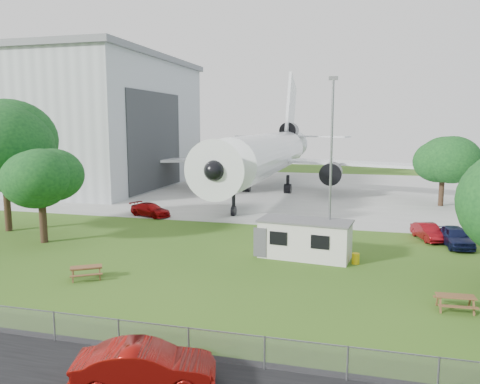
% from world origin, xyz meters
% --- Properties ---
extents(ground, '(160.00, 160.00, 0.00)m').
position_xyz_m(ground, '(0.00, 0.00, 0.00)').
color(ground, '#497122').
extents(concrete_apron, '(120.00, 46.00, 0.03)m').
position_xyz_m(concrete_apron, '(0.00, 38.00, 0.01)').
color(concrete_apron, '#B7B7B2').
rests_on(concrete_apron, ground).
extents(hangar, '(43.00, 31.00, 18.55)m').
position_xyz_m(hangar, '(-37.97, 36.00, 9.41)').
color(hangar, '#B2B7BC').
rests_on(hangar, ground).
extents(airliner, '(46.36, 47.73, 17.69)m').
position_xyz_m(airliner, '(-2.00, 35.86, 5.27)').
color(airliner, white).
rests_on(airliner, ground).
extents(site_cabin, '(6.89, 3.41, 2.62)m').
position_xyz_m(site_cabin, '(6.65, 5.62, 1.31)').
color(site_cabin, silver).
rests_on(site_cabin, ground).
extents(picnic_west, '(2.32, 2.23, 0.76)m').
position_xyz_m(picnic_west, '(-5.25, -2.13, 0.00)').
color(picnic_west, brown).
rests_on(picnic_west, ground).
extents(picnic_east, '(1.88, 1.60, 0.76)m').
position_xyz_m(picnic_east, '(14.89, -1.66, 0.00)').
color(picnic_east, brown).
rests_on(picnic_east, ground).
extents(fence, '(58.00, 0.04, 1.30)m').
position_xyz_m(fence, '(0.00, -9.50, 0.00)').
color(fence, gray).
rests_on(fence, ground).
extents(lamp_mast, '(0.16, 0.16, 12.00)m').
position_xyz_m(lamp_mast, '(8.20, 6.20, 6.00)').
color(lamp_mast, slate).
rests_on(lamp_mast, ground).
extents(tree_west_big, '(9.16, 9.16, 12.03)m').
position_xyz_m(tree_west_big, '(-18.83, 7.27, 7.44)').
color(tree_west_big, '#382619').
rests_on(tree_west_big, ground).
extents(tree_west_small, '(6.10, 6.10, 8.02)m').
position_xyz_m(tree_west_small, '(-13.31, 4.63, 4.96)').
color(tree_west_small, '#382619').
rests_on(tree_west_small, ground).
extents(tree_far_apron, '(6.43, 6.43, 8.34)m').
position_xyz_m(tree_far_apron, '(18.76, 29.68, 5.12)').
color(tree_far_apron, '#382619').
rests_on(tree_far_apron, ground).
extents(car_centre_sedan, '(5.10, 3.02, 1.59)m').
position_xyz_m(car_centre_sedan, '(3.30, -11.82, 0.79)').
color(car_centre_sedan, maroon).
rests_on(car_centre_sedan, ground).
extents(car_ne_hatch, '(2.43, 4.64, 1.51)m').
position_xyz_m(car_ne_hatch, '(17.10, 11.33, 0.75)').
color(car_ne_hatch, black).
rests_on(car_ne_hatch, ground).
extents(car_ne_sedan, '(2.41, 4.10, 1.28)m').
position_xyz_m(car_ne_sedan, '(15.40, 12.98, 0.64)').
color(car_ne_sedan, maroon).
rests_on(car_ne_sedan, ground).
extents(car_apron_van, '(4.80, 3.24, 1.29)m').
position_xyz_m(car_apron_van, '(-9.84, 16.07, 0.65)').
color(car_apron_van, maroon).
rests_on(car_apron_van, ground).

